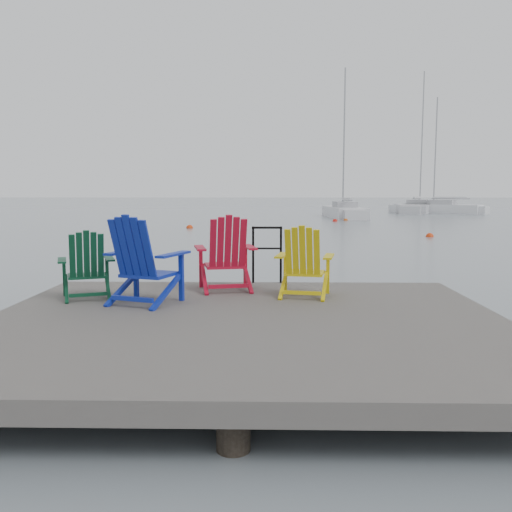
{
  "coord_description": "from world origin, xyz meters",
  "views": [
    {
      "loc": [
        0.25,
        -6.08,
        1.93
      ],
      "look_at": [
        0.06,
        3.12,
        0.85
      ],
      "focal_mm": 38.0,
      "sensor_mm": 36.0,
      "label": 1
    }
  ],
  "objects_px": {
    "chair_red": "(226,254)",
    "buoy_c": "(335,221)",
    "handrail": "(267,249)",
    "sailboat_near": "(344,213)",
    "chair_blue": "(143,260)",
    "buoy_b": "(190,228)",
    "chair_yellow": "(304,262)",
    "sailboat_mid": "(419,208)",
    "sailboat_far": "(438,209)",
    "chair_green": "(86,265)",
    "buoy_a": "(430,237)",
    "buoy_d": "(346,220)"
  },
  "relations": [
    {
      "from": "chair_yellow",
      "to": "buoy_b",
      "type": "relative_size",
      "value": 2.6
    },
    {
      "from": "chair_red",
      "to": "buoy_a",
      "type": "xyz_separation_m",
      "value": [
        7.72,
        15.97,
        -1.05
      ]
    },
    {
      "from": "handrail",
      "to": "sailboat_near",
      "type": "distance_m",
      "value": 34.4
    },
    {
      "from": "buoy_b",
      "to": "buoy_d",
      "type": "xyz_separation_m",
      "value": [
        9.67,
        8.4,
        0.0
      ]
    },
    {
      "from": "sailboat_near",
      "to": "buoy_a",
      "type": "relative_size",
      "value": 34.51
    },
    {
      "from": "chair_yellow",
      "to": "buoy_b",
      "type": "distance_m",
      "value": 22.42
    },
    {
      "from": "buoy_b",
      "to": "chair_red",
      "type": "bearing_deg",
      "value": -80.43
    },
    {
      "from": "chair_yellow",
      "to": "buoy_b",
      "type": "height_order",
      "value": "chair_yellow"
    },
    {
      "from": "chair_yellow",
      "to": "sailboat_near",
      "type": "distance_m",
      "value": 35.47
    },
    {
      "from": "sailboat_far",
      "to": "buoy_a",
      "type": "xyz_separation_m",
      "value": [
        -8.99,
        -27.77,
        -0.36
      ]
    },
    {
      "from": "chair_yellow",
      "to": "sailboat_far",
      "type": "distance_m",
      "value": 46.87
    },
    {
      "from": "sailboat_near",
      "to": "buoy_c",
      "type": "height_order",
      "value": "sailboat_near"
    },
    {
      "from": "chair_red",
      "to": "sailboat_mid",
      "type": "height_order",
      "value": "sailboat_mid"
    },
    {
      "from": "chair_blue",
      "to": "chair_red",
      "type": "xyz_separation_m",
      "value": [
        1.0,
        0.97,
        -0.02
      ]
    },
    {
      "from": "sailboat_near",
      "to": "sailboat_far",
      "type": "xyz_separation_m",
      "value": [
        10.14,
        9.16,
        0.0
      ]
    },
    {
      "from": "chair_red",
      "to": "buoy_c",
      "type": "xyz_separation_m",
      "value": [
        5.14,
        28.5,
        -1.05
      ]
    },
    {
      "from": "buoy_b",
      "to": "buoy_c",
      "type": "xyz_separation_m",
      "value": [
        8.76,
        7.05,
        0.0
      ]
    },
    {
      "from": "buoy_a",
      "to": "sailboat_mid",
      "type": "bearing_deg",
      "value": 75.39
    },
    {
      "from": "handrail",
      "to": "buoy_b",
      "type": "distance_m",
      "value": 21.18
    },
    {
      "from": "chair_red",
      "to": "buoy_d",
      "type": "xyz_separation_m",
      "value": [
        6.06,
        29.84,
        -1.05
      ]
    },
    {
      "from": "handrail",
      "to": "chair_red",
      "type": "bearing_deg",
      "value": -129.95
    },
    {
      "from": "buoy_c",
      "to": "sailboat_far",
      "type": "bearing_deg",
      "value": 52.8
    },
    {
      "from": "sailboat_mid",
      "to": "buoy_d",
      "type": "relative_size",
      "value": 44.31
    },
    {
      "from": "chair_yellow",
      "to": "sailboat_near",
      "type": "relative_size",
      "value": 0.08
    },
    {
      "from": "handrail",
      "to": "buoy_b",
      "type": "xyz_separation_m",
      "value": [
        -4.21,
        20.73,
        -1.04
      ]
    },
    {
      "from": "sailboat_mid",
      "to": "sailboat_far",
      "type": "bearing_deg",
      "value": -40.91
    },
    {
      "from": "handrail",
      "to": "buoy_a",
      "type": "bearing_deg",
      "value": 64.96
    },
    {
      "from": "handrail",
      "to": "chair_yellow",
      "type": "bearing_deg",
      "value": -66.46
    },
    {
      "from": "handrail",
      "to": "sailboat_mid",
      "type": "height_order",
      "value": "sailboat_mid"
    },
    {
      "from": "chair_blue",
      "to": "sailboat_far",
      "type": "height_order",
      "value": "sailboat_far"
    },
    {
      "from": "sailboat_mid",
      "to": "sailboat_far",
      "type": "height_order",
      "value": "sailboat_mid"
    },
    {
      "from": "handrail",
      "to": "buoy_a",
      "type": "relative_size",
      "value": 2.65
    },
    {
      "from": "chair_green",
      "to": "chair_yellow",
      "type": "bearing_deg",
      "value": -17.21
    },
    {
      "from": "chair_blue",
      "to": "buoy_b",
      "type": "bearing_deg",
      "value": 116.89
    },
    {
      "from": "buoy_c",
      "to": "buoy_a",
      "type": "bearing_deg",
      "value": -78.36
    },
    {
      "from": "chair_green",
      "to": "chair_blue",
      "type": "height_order",
      "value": "chair_blue"
    },
    {
      "from": "chair_blue",
      "to": "buoy_b",
      "type": "relative_size",
      "value": 3.02
    },
    {
      "from": "sailboat_far",
      "to": "chair_blue",
      "type": "bearing_deg",
      "value": -163.86
    },
    {
      "from": "chair_green",
      "to": "buoy_a",
      "type": "bearing_deg",
      "value": 39.27
    },
    {
      "from": "chair_blue",
      "to": "buoy_d",
      "type": "bearing_deg",
      "value": 97.34
    },
    {
      "from": "sailboat_far",
      "to": "buoy_c",
      "type": "xyz_separation_m",
      "value": [
        -11.57,
        -15.24,
        -0.36
      ]
    },
    {
      "from": "chair_green",
      "to": "buoy_c",
      "type": "xyz_separation_m",
      "value": [
        6.98,
        29.14,
        -0.96
      ]
    },
    {
      "from": "chair_red",
      "to": "sailboat_near",
      "type": "relative_size",
      "value": 0.09
    },
    {
      "from": "handrail",
      "to": "sailboat_mid",
      "type": "bearing_deg",
      "value": 71.73
    },
    {
      "from": "chair_blue",
      "to": "sailboat_mid",
      "type": "xyz_separation_m",
      "value": [
        16.58,
        47.07,
        -0.71
      ]
    },
    {
      "from": "chair_green",
      "to": "sailboat_mid",
      "type": "height_order",
      "value": "sailboat_mid"
    },
    {
      "from": "handrail",
      "to": "buoy_c",
      "type": "relative_size",
      "value": 2.65
    },
    {
      "from": "chair_red",
      "to": "buoy_a",
      "type": "height_order",
      "value": "chair_red"
    },
    {
      "from": "buoy_d",
      "to": "sailboat_far",
      "type": "bearing_deg",
      "value": 52.53
    },
    {
      "from": "sailboat_far",
      "to": "buoy_b",
      "type": "height_order",
      "value": "sailboat_far"
    }
  ]
}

